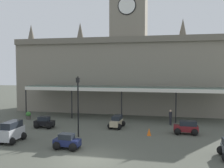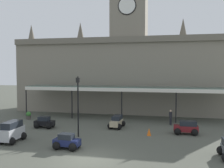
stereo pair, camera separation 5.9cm
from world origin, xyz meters
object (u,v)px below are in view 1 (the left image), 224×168
Objects in this scene: car_beige_estate at (117,122)px; traffic_cone at (149,132)px; planter_by_canopy at (28,115)px; pedestrian_beside_cars at (170,117)px; victorian_lamppost at (78,100)px; car_silver_van at (12,133)px; car_black_sedan at (44,123)px; car_navy_sedan at (67,142)px; car_maroon_estate at (186,128)px.

car_beige_estate is 4.36m from traffic_cone.
planter_by_canopy reaches higher than traffic_cone.
victorian_lamppost is at bearing -140.48° from pedestrian_beside_cars.
car_black_sedan is at bearing 87.60° from car_silver_van.
victorian_lamppost is at bearing 95.25° from car_navy_sedan.
pedestrian_beside_cars is at bearing 39.52° from victorian_lamppost.
pedestrian_beside_cars is at bearing 17.99° from car_black_sedan.
pedestrian_beside_cars is 17.09m from planter_by_canopy.
traffic_cone is at bearing -111.74° from pedestrian_beside_cars.
pedestrian_beside_cars reaches higher than planter_by_canopy.
car_navy_sedan is 7.96m from traffic_cone.
car_navy_sedan is 3.04× the size of traffic_cone.
car_silver_van is at bearing -158.66° from car_maroon_estate.
car_maroon_estate is (14.42, 0.39, 0.06)m from car_black_sedan.
traffic_cone is 0.72× the size of planter_by_canopy.
planter_by_canopy is at bearing 112.83° from car_silver_van.
pedestrian_beside_cars is at bearing 1.56° from planter_by_canopy.
car_navy_sedan is at bearing -47.46° from planter_by_canopy.
traffic_cone is (6.29, 1.77, -3.05)m from victorian_lamppost.
car_silver_van is at bearing 171.36° from car_navy_sedan.
car_silver_van reaches higher than car_maroon_estate.
car_beige_estate is 2.42× the size of planter_by_canopy.
car_maroon_estate is 0.41× the size of victorian_lamppost.
car_navy_sedan is 4.55m from victorian_lamppost.
car_beige_estate is at bearing 169.77° from car_maroon_estate.
car_silver_van is 3.50× the size of traffic_cone.
car_beige_estate is 10.37m from car_silver_van.
car_black_sedan is (-5.02, 6.13, 0.00)m from car_navy_sedan.
car_silver_van is at bearing -137.69° from car_beige_estate.
car_navy_sedan is at bearing -138.63° from traffic_cone.
pedestrian_beside_cars is (-1.39, 3.84, 0.34)m from car_maroon_estate.
car_beige_estate reaches higher than traffic_cone.
car_silver_van is at bearing -151.35° from victorian_lamppost.
car_beige_estate is 5.82m from victorian_lamppost.
victorian_lamppost reaches higher than car_beige_estate.
car_beige_estate reaches higher than car_black_sedan.
pedestrian_beside_cars reaches higher than car_beige_estate.
traffic_cone is (3.55, -2.52, -0.22)m from car_beige_estate.
victorian_lamppost is at bearing -29.26° from car_black_sedan.
car_black_sedan is 5.53m from planter_by_canopy.
car_maroon_estate is (6.97, -1.26, 0.00)m from car_beige_estate.
pedestrian_beside_cars is (13.25, 9.56, 0.10)m from car_silver_van.
car_beige_estate is 0.97× the size of car_silver_van.
car_maroon_estate is (9.39, 6.52, 0.06)m from car_navy_sedan.
car_navy_sedan is 11.43m from car_maroon_estate.
pedestrian_beside_cars is (8.00, 10.36, 0.41)m from car_navy_sedan.
car_beige_estate is at bearing 42.31° from car_silver_van.
car_navy_sedan is (-2.42, -7.78, -0.06)m from car_beige_estate.
car_black_sedan is 1.23× the size of pedestrian_beside_cars.
car_black_sedan is 0.91× the size of car_maroon_estate.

